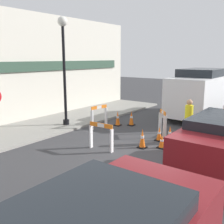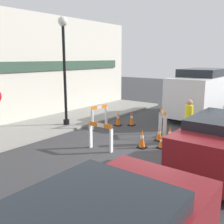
{
  "view_description": "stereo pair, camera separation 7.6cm",
  "coord_description": "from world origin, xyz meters",
  "px_view_note": "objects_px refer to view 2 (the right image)",
  "views": [
    {
      "loc": [
        -7.15,
        -3.75,
        3.24
      ],
      "look_at": [
        1.43,
        2.72,
        1.0
      ],
      "focal_mm": 42.0,
      "sensor_mm": 36.0,
      "label": 1
    },
    {
      "loc": [
        -7.11,
        -3.81,
        3.24
      ],
      "look_at": [
        1.43,
        2.72,
        1.0
      ],
      "focal_mm": 42.0,
      "sensor_mm": 36.0,
      "label": 2
    }
  ],
  "objects_px": {
    "streetlamp_post": "(64,57)",
    "parked_car_1": "(223,142)",
    "work_van": "(202,91)",
    "person_worker": "(189,119)"
  },
  "relations": [
    {
      "from": "work_van",
      "to": "person_worker",
      "type": "bearing_deg",
      "value": -166.38
    },
    {
      "from": "person_worker",
      "to": "parked_car_1",
      "type": "relative_size",
      "value": 0.42
    },
    {
      "from": "streetlamp_post",
      "to": "work_van",
      "type": "height_order",
      "value": "streetlamp_post"
    },
    {
      "from": "person_worker",
      "to": "work_van",
      "type": "distance_m",
      "value": 5.02
    },
    {
      "from": "streetlamp_post",
      "to": "parked_car_1",
      "type": "bearing_deg",
      "value": -97.03
    },
    {
      "from": "streetlamp_post",
      "to": "parked_car_1",
      "type": "relative_size",
      "value": 1.21
    },
    {
      "from": "streetlamp_post",
      "to": "person_worker",
      "type": "distance_m",
      "value": 6.14
    },
    {
      "from": "streetlamp_post",
      "to": "work_van",
      "type": "distance_m",
      "value": 7.64
    },
    {
      "from": "person_worker",
      "to": "parked_car_1",
      "type": "height_order",
      "value": "person_worker"
    },
    {
      "from": "streetlamp_post",
      "to": "person_worker",
      "type": "height_order",
      "value": "streetlamp_post"
    }
  ]
}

